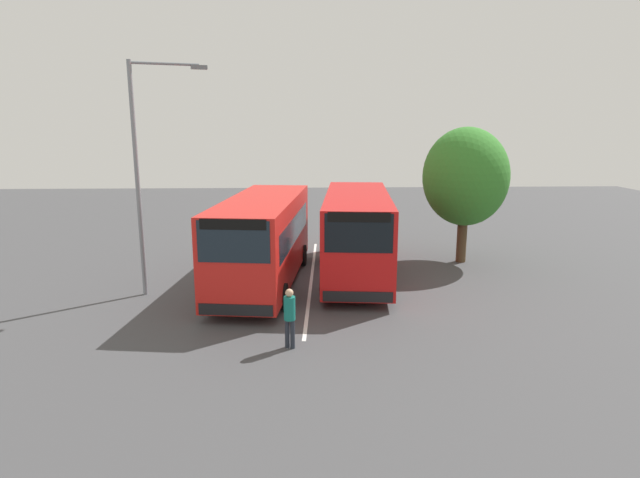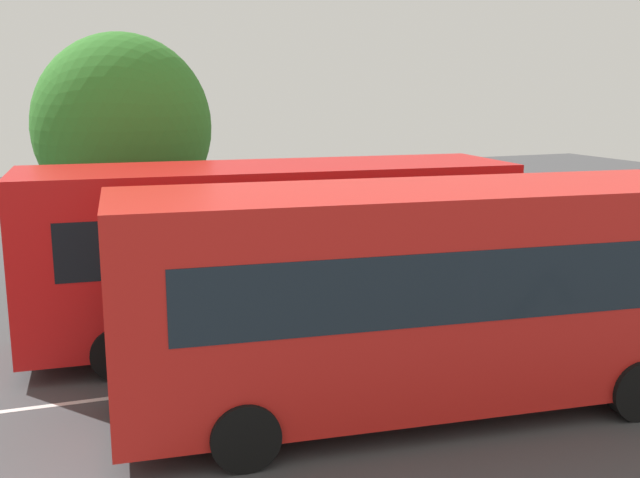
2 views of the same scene
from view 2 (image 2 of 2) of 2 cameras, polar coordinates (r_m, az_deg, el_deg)
name	(u,v)px [view 2 (image 2 of 2)]	position (r m, az deg, el deg)	size (l,w,h in m)	color
ground_plane	(333,370)	(13.09, 1.03, -9.95)	(64.80, 64.80, 0.00)	#424244
bus_far_left	(426,290)	(11.19, 8.07, -3.91)	(9.32, 3.60, 3.38)	red
bus_center_left	(273,247)	(14.09, -3.61, -0.59)	(9.28, 3.39, 3.38)	red
depot_tree	(123,128)	(18.24, -14.79, 8.21)	(4.12, 3.71, 6.03)	#4C3823
lane_stripe_outer_left	(333,370)	(13.09, 1.03, -9.94)	(12.75, 0.12, 0.01)	silver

